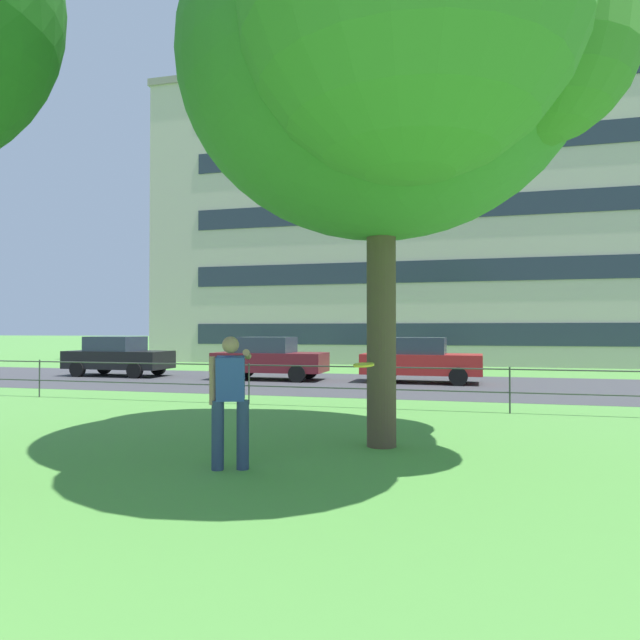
{
  "coord_description": "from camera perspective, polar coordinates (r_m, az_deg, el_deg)",
  "views": [
    {
      "loc": [
        5.03,
        -0.4,
        1.8
      ],
      "look_at": [
        2.54,
        9.37,
        1.98
      ],
      "focal_mm": 31.61,
      "sensor_mm": 36.0,
      "label": 1
    }
  ],
  "objects": [
    {
      "name": "tree_large_lawn",
      "position": [
        9.42,
        6.82,
        24.0
      ],
      "size": [
        6.6,
        7.33,
        8.55
      ],
      "color": "brown",
      "rests_on": "ground"
    },
    {
      "name": "frisbee",
      "position": [
        7.22,
        4.44,
        -4.55
      ],
      "size": [
        0.35,
        0.35,
        0.05
      ],
      "color": "yellow"
    },
    {
      "name": "car_red_center",
      "position": [
        19.51,
        10.14,
        -3.99
      ],
      "size": [
        4.04,
        1.89,
        1.54
      ],
      "color": "red",
      "rests_on": "ground"
    },
    {
      "name": "apartment_building_background",
      "position": [
        35.47,
        17.26,
        9.26
      ],
      "size": [
        38.57,
        12.78,
        16.18
      ],
      "color": "beige",
      "rests_on": "ground"
    },
    {
      "name": "car_maroon_left",
      "position": [
        20.43,
        -5.15,
        -3.87
      ],
      "size": [
        4.01,
        1.84,
        1.54
      ],
      "color": "maroon",
      "rests_on": "ground"
    },
    {
      "name": "person_thrower",
      "position": [
        7.43,
        -9.06,
        -7.73
      ],
      "size": [
        0.49,
        0.86,
        1.72
      ],
      "color": "navy",
      "rests_on": "ground"
    },
    {
      "name": "park_fence",
      "position": [
        13.76,
        -7.2,
        -5.67
      ],
      "size": [
        35.98,
        0.04,
        1.0
      ],
      "color": "#333833",
      "rests_on": "ground"
    },
    {
      "name": "street_strip",
      "position": [
        19.32,
        -0.84,
        -6.34
      ],
      "size": [
        80.0,
        8.0,
        0.01
      ],
      "primitive_type": "cube",
      "color": "#424247",
      "rests_on": "ground"
    },
    {
      "name": "car_black_far_left",
      "position": [
        23.35,
        -19.77,
        -3.45
      ],
      "size": [
        4.02,
        1.85,
        1.54
      ],
      "color": "black",
      "rests_on": "ground"
    }
  ]
}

